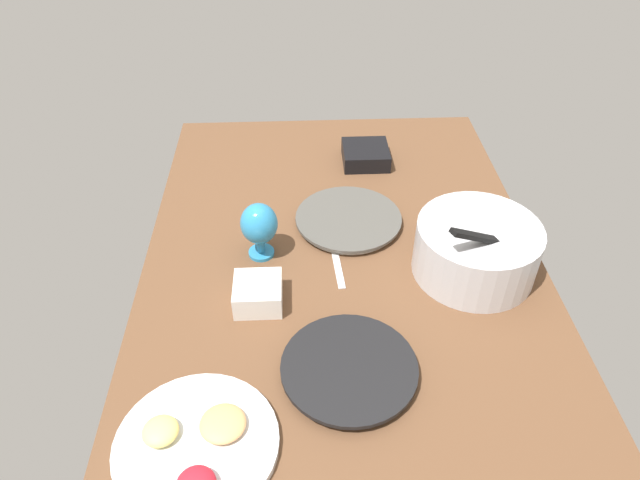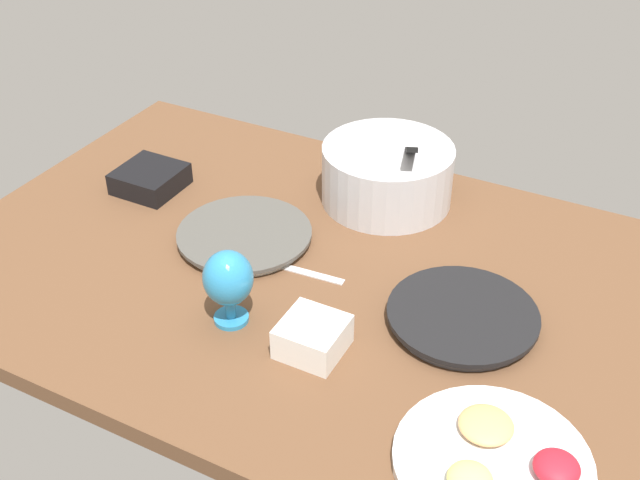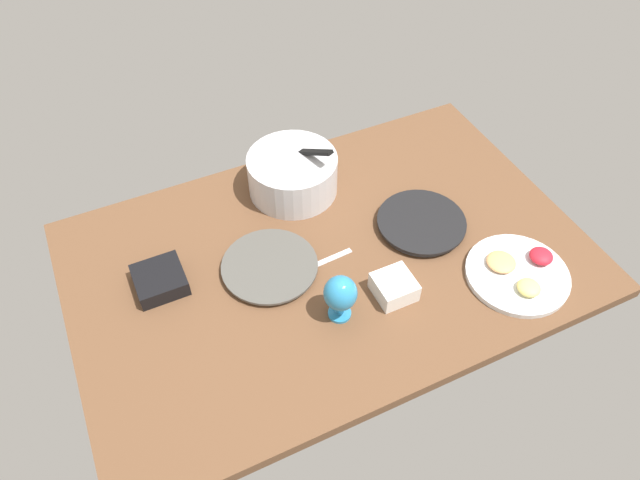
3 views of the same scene
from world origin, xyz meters
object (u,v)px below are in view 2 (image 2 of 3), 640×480
at_px(dinner_plate_right, 462,317).
at_px(fruit_platter, 495,460).
at_px(hurricane_glass_blue, 228,280).
at_px(square_bowl_white, 313,335).
at_px(dinner_plate_left, 245,236).
at_px(square_bowl_black, 150,178).
at_px(mixing_bowl, 387,172).

height_order(dinner_plate_right, fruit_platter, fruit_platter).
bearing_deg(hurricane_glass_blue, square_bowl_white, -0.29).
bearing_deg(square_bowl_white, fruit_platter, -15.25).
xyz_separation_m(fruit_platter, square_bowl_white, (-0.38, 0.10, 0.02)).
relative_size(fruit_platter, hurricane_glass_blue, 1.99).
bearing_deg(dinner_plate_right, hurricane_glass_blue, -153.47).
bearing_deg(dinner_plate_left, dinner_plate_right, -4.68).
bearing_deg(square_bowl_black, mixing_bowl, 22.35).
distance_m(dinner_plate_left, dinner_plate_right, 0.52).
bearing_deg(dinner_plate_right, dinner_plate_left, 175.32).
distance_m(fruit_platter, hurricane_glass_blue, 0.57).
height_order(dinner_plate_right, square_bowl_white, square_bowl_white).
xyz_separation_m(hurricane_glass_blue, square_bowl_black, (-0.44, 0.32, -0.07)).
relative_size(dinner_plate_left, square_bowl_white, 2.62).
bearing_deg(fruit_platter, mixing_bowl, 126.05).
bearing_deg(hurricane_glass_blue, square_bowl_black, 143.76).
distance_m(dinner_plate_right, square_bowl_white, 0.30).
xyz_separation_m(square_bowl_white, square_bowl_black, (-0.62, 0.32, -0.01)).
distance_m(dinner_plate_right, square_bowl_black, 0.85).
height_order(mixing_bowl, square_bowl_white, mixing_bowl).
xyz_separation_m(dinner_plate_right, square_bowl_white, (-0.22, -0.20, 0.02)).
xyz_separation_m(dinner_plate_left, fruit_platter, (0.68, -0.35, 0.00)).
relative_size(hurricane_glass_blue, square_bowl_black, 1.08).
bearing_deg(square_bowl_black, fruit_platter, -23.18).
distance_m(mixing_bowl, square_bowl_white, 0.55).
xyz_separation_m(dinner_plate_right, mixing_bowl, (-0.31, 0.34, 0.06)).
height_order(dinner_plate_left, fruit_platter, fruit_platter).
xyz_separation_m(mixing_bowl, fruit_platter, (0.47, -0.65, -0.06)).
relative_size(dinner_plate_left, fruit_platter, 0.95).
height_order(fruit_platter, hurricane_glass_blue, hurricane_glass_blue).
height_order(dinner_plate_left, dinner_plate_right, dinner_plate_right).
height_order(hurricane_glass_blue, square_bowl_black, hurricane_glass_blue).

